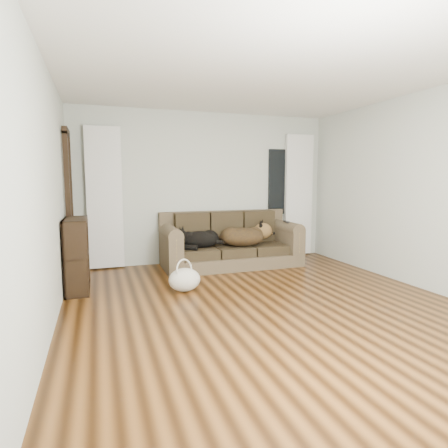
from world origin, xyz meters
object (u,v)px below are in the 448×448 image
object	(u,v)px
tote_bag	(184,279)
sofa	(231,239)
bookshelf	(77,253)
dog_black_lab	(198,239)
dog_shepherd	(245,237)

from	to	relation	value
tote_bag	sofa	bearing A→B (deg)	47.65
sofa	bookshelf	size ratio (longest dim) A/B	2.39
dog_black_lab	bookshelf	size ratio (longest dim) A/B	0.68
dog_shepherd	bookshelf	distance (m)	2.65
bookshelf	dog_shepherd	bearing A→B (deg)	7.19
sofa	dog_black_lab	size ratio (longest dim) A/B	3.51
sofa	dog_shepherd	world-z (taller)	sofa
bookshelf	tote_bag	bearing A→B (deg)	-25.88
sofa	dog_black_lab	distance (m)	0.58
sofa	tote_bag	xyz separation A→B (m)	(-1.07, -1.17, -0.29)
sofa	dog_black_lab	bearing A→B (deg)	-178.76
dog_black_lab	dog_shepherd	world-z (taller)	dog_shepherd
dog_black_lab	bookshelf	bearing A→B (deg)	-149.88
dog_black_lab	dog_shepherd	bearing A→B (deg)	3.50
dog_black_lab	dog_shepherd	size ratio (longest dim) A/B	0.85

